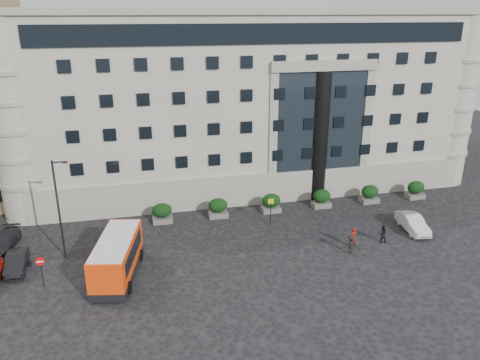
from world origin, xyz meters
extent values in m
plane|color=black|center=(0.00, 0.00, 0.00)|extent=(120.00, 120.00, 0.00)
cube|color=#A29A8F|center=(6.00, 22.00, 9.00)|extent=(44.00, 24.00, 18.00)
cylinder|color=black|center=(12.00, 10.30, 6.50)|extent=(1.80, 1.80, 13.00)
cube|color=#595956|center=(-4.00, 7.80, 0.25)|extent=(1.80, 1.20, 0.50)
ellipsoid|color=black|center=(-4.00, 7.80, 1.17)|extent=(1.80, 1.26, 1.34)
cube|color=#595956|center=(1.20, 7.80, 0.25)|extent=(1.80, 1.20, 0.50)
ellipsoid|color=black|center=(1.20, 7.80, 1.17)|extent=(1.80, 1.26, 1.34)
cube|color=#595956|center=(6.40, 7.80, 0.25)|extent=(1.80, 1.20, 0.50)
ellipsoid|color=black|center=(6.40, 7.80, 1.17)|extent=(1.80, 1.26, 1.34)
cube|color=#595956|center=(11.60, 7.80, 0.25)|extent=(1.80, 1.20, 0.50)
ellipsoid|color=black|center=(11.60, 7.80, 1.17)|extent=(1.80, 1.26, 1.34)
cube|color=#595956|center=(16.80, 7.80, 0.25)|extent=(1.80, 1.20, 0.50)
ellipsoid|color=black|center=(16.80, 7.80, 1.17)|extent=(1.80, 1.26, 1.34)
cube|color=#595956|center=(22.00, 7.80, 0.25)|extent=(1.80, 1.20, 0.50)
ellipsoid|color=black|center=(22.00, 7.80, 1.17)|extent=(1.80, 1.26, 1.34)
cylinder|color=#262628|center=(-12.00, 3.00, 4.00)|extent=(0.16, 0.16, 8.00)
cylinder|color=#262628|center=(-11.55, 3.00, 7.85)|extent=(0.90, 0.12, 0.12)
cube|color=black|center=(-11.10, 3.00, 7.80)|extent=(0.35, 0.18, 0.14)
cylinder|color=#262628|center=(5.50, 5.00, 1.25)|extent=(0.08, 0.08, 2.50)
cube|color=yellow|center=(5.50, 5.00, 2.30)|extent=(0.50, 0.06, 0.45)
cylinder|color=#262628|center=(-13.00, -1.00, 1.10)|extent=(0.08, 0.08, 2.20)
cylinder|color=red|center=(-13.00, -1.06, 2.00)|extent=(0.64, 0.05, 0.64)
cube|color=white|center=(-13.00, -1.10, 2.00)|extent=(0.45, 0.04, 0.10)
cube|color=#EB3D0B|center=(-7.86, -0.85, 1.74)|extent=(3.84, 7.44, 2.39)
cube|color=black|center=(-7.86, -0.85, 0.45)|extent=(3.88, 7.49, 0.55)
cube|color=black|center=(-7.86, -0.85, 1.98)|extent=(3.57, 5.92, 1.06)
cube|color=silver|center=(-7.86, -0.85, 2.89)|extent=(3.64, 7.07, 0.18)
cylinder|color=black|center=(-9.52, -2.82, 0.45)|extent=(0.46, 0.94, 0.90)
cylinder|color=black|center=(-7.14, -3.32, 0.45)|extent=(0.46, 0.94, 0.90)
cylinder|color=black|center=(-8.59, 1.62, 0.45)|extent=(0.46, 0.94, 0.90)
cylinder|color=black|center=(-6.21, 1.12, 0.45)|extent=(0.46, 0.94, 0.90)
cube|color=maroon|center=(-12.65, 18.88, 1.40)|extent=(2.82, 3.67, 2.26)
cube|color=maroon|center=(-13.23, 16.60, 1.04)|extent=(2.29, 1.89, 1.54)
cube|color=black|center=(-13.38, 15.98, 1.36)|extent=(1.70, 0.54, 0.72)
cylinder|color=black|center=(-14.17, 16.93, 0.38)|extent=(0.41, 0.80, 0.76)
cylinder|color=black|center=(-12.24, 16.44, 0.38)|extent=(0.41, 0.80, 0.76)
cylinder|color=black|center=(-13.44, 19.82, 0.38)|extent=(0.41, 0.80, 0.76)
cylinder|color=black|center=(-11.51, 19.34, 0.38)|extent=(0.41, 0.80, 0.76)
imported|color=black|center=(-15.27, 1.77, 0.65)|extent=(1.59, 3.99, 1.29)
imported|color=black|center=(-17.00, 5.74, 0.63)|extent=(2.20, 4.47, 1.25)
imported|color=black|center=(-17.00, 12.69, 0.63)|extent=(2.38, 4.66, 1.26)
imported|color=silver|center=(17.39, 1.00, 0.70)|extent=(1.95, 4.41, 1.41)
imported|color=maroon|center=(10.86, -0.62, 0.87)|extent=(0.75, 0.64, 1.74)
imported|color=black|center=(13.62, -0.40, 0.77)|extent=(0.82, 0.67, 1.55)
imported|color=black|center=(10.21, -1.54, 0.78)|extent=(1.03, 0.61, 1.56)
camera|label=1|loc=(-6.01, -31.95, 18.33)|focal=35.00mm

